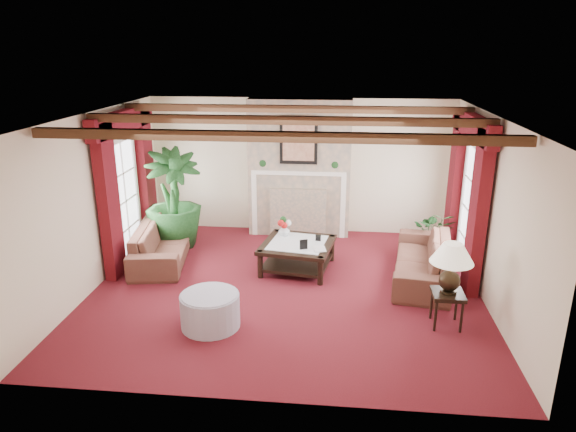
# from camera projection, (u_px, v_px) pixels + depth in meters

# --- Properties ---
(floor) EXTENTS (6.00, 6.00, 0.00)m
(floor) POSITION_uv_depth(u_px,v_px,m) (286.00, 288.00, 8.13)
(floor) COLOR #430C14
(floor) RESTS_ON ground
(ceiling) EXTENTS (6.00, 6.00, 0.00)m
(ceiling) POSITION_uv_depth(u_px,v_px,m) (286.00, 116.00, 7.28)
(ceiling) COLOR white
(ceiling) RESTS_ON floor
(back_wall) EXTENTS (6.00, 0.02, 2.70)m
(back_wall) POSITION_uv_depth(u_px,v_px,m) (300.00, 166.00, 10.31)
(back_wall) COLOR beige
(back_wall) RESTS_ON ground
(left_wall) EXTENTS (0.02, 5.50, 2.70)m
(left_wall) POSITION_uv_depth(u_px,v_px,m) (95.00, 201.00, 7.99)
(left_wall) COLOR beige
(left_wall) RESTS_ON ground
(right_wall) EXTENTS (0.02, 5.50, 2.70)m
(right_wall) POSITION_uv_depth(u_px,v_px,m) (492.00, 213.00, 7.42)
(right_wall) COLOR beige
(right_wall) RESTS_ON ground
(ceiling_beams) EXTENTS (6.00, 3.00, 0.12)m
(ceiling_beams) POSITION_uv_depth(u_px,v_px,m) (286.00, 120.00, 7.30)
(ceiling_beams) COLOR #372111
(ceiling_beams) RESTS_ON ceiling
(fireplace) EXTENTS (2.00, 0.52, 2.70)m
(fireplace) POSITION_uv_depth(u_px,v_px,m) (300.00, 99.00, 9.69)
(fireplace) COLOR tan
(fireplace) RESTS_ON ground
(french_door_left) EXTENTS (0.10, 1.10, 2.16)m
(french_door_left) POSITION_uv_depth(u_px,v_px,m) (118.00, 140.00, 8.69)
(french_door_left) COLOR white
(french_door_left) RESTS_ON ground
(french_door_right) EXTENTS (0.10, 1.10, 2.16)m
(french_door_right) POSITION_uv_depth(u_px,v_px,m) (478.00, 147.00, 8.12)
(french_door_right) COLOR white
(french_door_right) RESTS_ON ground
(curtains_left) EXTENTS (0.20, 2.40, 2.55)m
(curtains_left) POSITION_uv_depth(u_px,v_px,m) (122.00, 115.00, 8.55)
(curtains_left) COLOR #450912
(curtains_left) RESTS_ON ground
(curtains_right) EXTENTS (0.20, 2.40, 2.55)m
(curtains_right) POSITION_uv_depth(u_px,v_px,m) (474.00, 120.00, 8.00)
(curtains_right) COLOR #450912
(curtains_right) RESTS_ON ground
(sofa_left) EXTENTS (2.35, 1.28, 0.84)m
(sofa_left) POSITION_uv_depth(u_px,v_px,m) (162.00, 236.00, 9.14)
(sofa_left) COLOR #360E18
(sofa_left) RESTS_ON ground
(sofa_right) EXTENTS (2.39, 1.30, 0.86)m
(sofa_right) POSITION_uv_depth(u_px,v_px,m) (423.00, 253.00, 8.37)
(sofa_right) COLOR #360E18
(sofa_right) RESTS_ON ground
(potted_palm) EXTENTS (2.76, 2.82, 1.04)m
(potted_palm) POSITION_uv_depth(u_px,v_px,m) (175.00, 220.00, 9.72)
(potted_palm) COLOR black
(potted_palm) RESTS_ON ground
(small_plant) EXTENTS (0.92, 0.98, 0.64)m
(small_plant) POSITION_uv_depth(u_px,v_px,m) (433.00, 236.00, 9.43)
(small_plant) COLOR black
(small_plant) RESTS_ON ground
(coffee_table) EXTENTS (1.33, 1.33, 0.47)m
(coffee_table) POSITION_uv_depth(u_px,v_px,m) (297.00, 256.00, 8.76)
(coffee_table) COLOR black
(coffee_table) RESTS_ON ground
(side_table) EXTENTS (0.47, 0.47, 0.50)m
(side_table) POSITION_uv_depth(u_px,v_px,m) (446.00, 309.00, 6.97)
(side_table) COLOR black
(side_table) RESTS_ON ground
(ottoman) EXTENTS (0.80, 0.80, 0.47)m
(ottoman) POSITION_uv_depth(u_px,v_px,m) (210.00, 310.00, 6.95)
(ottoman) COLOR #A299AD
(ottoman) RESTS_ON ground
(table_lamp) EXTENTS (0.57, 0.57, 0.73)m
(table_lamp) POSITION_uv_depth(u_px,v_px,m) (451.00, 268.00, 6.78)
(table_lamp) COLOR black
(table_lamp) RESTS_ON side_table
(flower_vase) EXTENTS (0.24, 0.24, 0.19)m
(flower_vase) POSITION_uv_depth(u_px,v_px,m) (284.00, 231.00, 8.99)
(flower_vase) COLOR silver
(flower_vase) RESTS_ON coffee_table
(book) EXTENTS (0.20, 0.09, 0.27)m
(book) POSITION_uv_depth(u_px,v_px,m) (314.00, 242.00, 8.35)
(book) COLOR black
(book) RESTS_ON coffee_table
(photo_frame_a) EXTENTS (0.13, 0.07, 0.18)m
(photo_frame_a) POSITION_uv_depth(u_px,v_px,m) (304.00, 245.00, 8.37)
(photo_frame_a) COLOR black
(photo_frame_a) RESTS_ON coffee_table
(photo_frame_b) EXTENTS (0.09, 0.03, 0.12)m
(photo_frame_b) POSITION_uv_depth(u_px,v_px,m) (318.00, 238.00, 8.74)
(photo_frame_b) COLOR black
(photo_frame_b) RESTS_ON coffee_table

